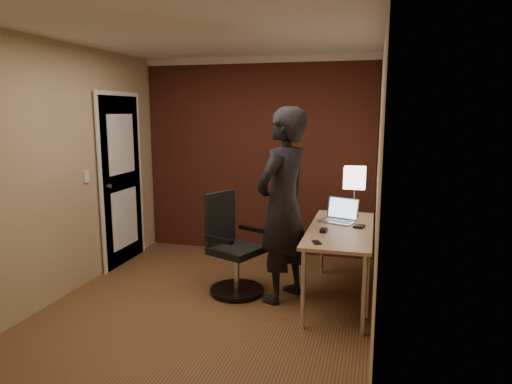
{
  "coord_description": "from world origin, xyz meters",
  "views": [
    {
      "loc": [
        1.48,
        -3.71,
        1.83
      ],
      "look_at": [
        0.35,
        0.55,
        1.05
      ],
      "focal_mm": 32.0,
      "sensor_mm": 36.0,
      "label": 1
    }
  ],
  "objects_px": {
    "desk": "(348,241)",
    "office_chair": "(232,250)",
    "laptop": "(340,215)",
    "mouse": "(324,230)",
    "desk_lamp": "(355,178)",
    "person": "(283,206)",
    "phone": "(317,242)",
    "wallet": "(359,226)"
  },
  "relations": [
    {
      "from": "laptop",
      "to": "office_chair",
      "type": "xyz_separation_m",
      "value": [
        -1.05,
        -0.36,
        -0.35
      ]
    },
    {
      "from": "mouse",
      "to": "wallet",
      "type": "height_order",
      "value": "mouse"
    },
    {
      "from": "phone",
      "to": "wallet",
      "type": "xyz_separation_m",
      "value": [
        0.33,
        0.63,
        0.01
      ]
    },
    {
      "from": "desk_lamp",
      "to": "desk",
      "type": "bearing_deg",
      "value": -92.25
    },
    {
      "from": "mouse",
      "to": "desk",
      "type": "bearing_deg",
      "value": 47.44
    },
    {
      "from": "desk",
      "to": "mouse",
      "type": "distance_m",
      "value": 0.33
    },
    {
      "from": "laptop",
      "to": "wallet",
      "type": "xyz_separation_m",
      "value": [
        0.2,
        -0.21,
        -0.05
      ]
    },
    {
      "from": "wallet",
      "to": "desk",
      "type": "bearing_deg",
      "value": -147.41
    },
    {
      "from": "desk",
      "to": "desk_lamp",
      "type": "height_order",
      "value": "desk_lamp"
    },
    {
      "from": "laptop",
      "to": "person",
      "type": "height_order",
      "value": "person"
    },
    {
      "from": "desk",
      "to": "person",
      "type": "relative_size",
      "value": 0.8
    },
    {
      "from": "laptop",
      "to": "mouse",
      "type": "xyz_separation_m",
      "value": [
        -0.11,
        -0.48,
        -0.05
      ]
    },
    {
      "from": "phone",
      "to": "office_chair",
      "type": "distance_m",
      "value": 1.08
    },
    {
      "from": "mouse",
      "to": "person",
      "type": "xyz_separation_m",
      "value": [
        -0.41,
        0.1,
        0.19
      ]
    },
    {
      "from": "desk_lamp",
      "to": "mouse",
      "type": "distance_m",
      "value": 0.82
    },
    {
      "from": "phone",
      "to": "desk",
      "type": "bearing_deg",
      "value": 44.44
    },
    {
      "from": "laptop",
      "to": "phone",
      "type": "distance_m",
      "value": 0.86
    },
    {
      "from": "laptop",
      "to": "person",
      "type": "xyz_separation_m",
      "value": [
        -0.52,
        -0.38,
        0.14
      ]
    },
    {
      "from": "phone",
      "to": "wallet",
      "type": "height_order",
      "value": "wallet"
    },
    {
      "from": "desk_lamp",
      "to": "office_chair",
      "type": "relative_size",
      "value": 0.53
    },
    {
      "from": "laptop",
      "to": "person",
      "type": "bearing_deg",
      "value": -143.71
    },
    {
      "from": "laptop",
      "to": "office_chair",
      "type": "height_order",
      "value": "office_chair"
    },
    {
      "from": "phone",
      "to": "desk_lamp",
      "type": "bearing_deg",
      "value": 53.14
    },
    {
      "from": "laptop",
      "to": "mouse",
      "type": "distance_m",
      "value": 0.49
    },
    {
      "from": "phone",
      "to": "office_chair",
      "type": "xyz_separation_m",
      "value": [
        -0.92,
        0.49,
        -0.29
      ]
    },
    {
      "from": "office_chair",
      "to": "person",
      "type": "bearing_deg",
      "value": -2.74
    },
    {
      "from": "office_chair",
      "to": "person",
      "type": "xyz_separation_m",
      "value": [
        0.53,
        -0.03,
        0.49
      ]
    },
    {
      "from": "wallet",
      "to": "desk_lamp",
      "type": "bearing_deg",
      "value": 100.54
    },
    {
      "from": "mouse",
      "to": "phone",
      "type": "bearing_deg",
      "value": -88.71
    },
    {
      "from": "desk",
      "to": "phone",
      "type": "bearing_deg",
      "value": -112.22
    },
    {
      "from": "office_chair",
      "to": "mouse",
      "type": "bearing_deg",
      "value": -7.54
    },
    {
      "from": "desk",
      "to": "office_chair",
      "type": "relative_size",
      "value": 1.49
    },
    {
      "from": "desk",
      "to": "person",
      "type": "height_order",
      "value": "person"
    },
    {
      "from": "desk_lamp",
      "to": "person",
      "type": "bearing_deg",
      "value": -137.79
    },
    {
      "from": "desk",
      "to": "phone",
      "type": "xyz_separation_m",
      "value": [
        -0.23,
        -0.57,
        0.13
      ]
    },
    {
      "from": "desk_lamp",
      "to": "laptop",
      "type": "relative_size",
      "value": 1.35
    },
    {
      "from": "desk_lamp",
      "to": "person",
      "type": "xyz_separation_m",
      "value": [
        -0.64,
        -0.58,
        -0.21
      ]
    },
    {
      "from": "mouse",
      "to": "wallet",
      "type": "distance_m",
      "value": 0.41
    },
    {
      "from": "desk_lamp",
      "to": "mouse",
      "type": "relative_size",
      "value": 5.35
    },
    {
      "from": "mouse",
      "to": "office_chair",
      "type": "xyz_separation_m",
      "value": [
        -0.94,
        0.12,
        -0.3
      ]
    },
    {
      "from": "desk",
      "to": "person",
      "type": "distance_m",
      "value": 0.71
    },
    {
      "from": "desk_lamp",
      "to": "office_chair",
      "type": "xyz_separation_m",
      "value": [
        -1.17,
        -0.56,
        -0.7
      ]
    }
  ]
}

